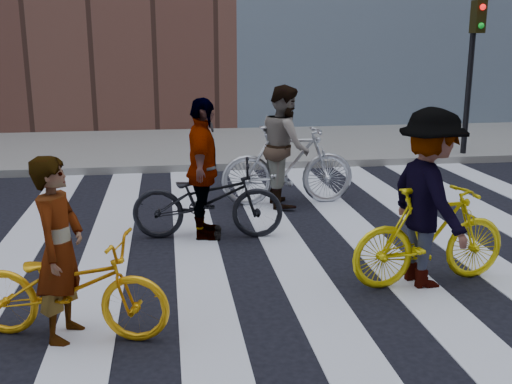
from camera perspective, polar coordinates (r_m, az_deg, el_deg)
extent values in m
plane|color=black|center=(7.35, 7.56, -5.93)|extent=(100.00, 100.00, 0.00)
cube|color=slate|center=(14.47, -0.60, 4.46)|extent=(100.00, 5.00, 0.15)
cube|color=silver|center=(7.33, -23.03, -7.00)|extent=(0.55, 10.00, 0.01)
cube|color=silver|center=(7.13, -14.38, -6.88)|extent=(0.55, 10.00, 0.01)
cube|color=silver|center=(7.09, -5.45, -6.59)|extent=(0.55, 10.00, 0.01)
cube|color=silver|center=(7.22, 3.34, -6.15)|extent=(0.55, 10.00, 0.01)
cube|color=silver|center=(7.52, 11.62, -5.60)|extent=(0.55, 10.00, 0.01)
cube|color=silver|center=(7.95, 19.11, -5.00)|extent=(0.55, 10.00, 0.01)
cylinder|color=black|center=(13.64, 19.60, 9.52)|extent=(0.12, 0.12, 3.20)
cube|color=black|center=(13.49, 20.41, 15.38)|extent=(0.22, 0.28, 0.65)
sphere|color=red|center=(13.36, 20.79, 16.14)|extent=(0.12, 0.12, 0.12)
sphere|color=#0CCC26|center=(13.35, 20.66, 14.61)|extent=(0.12, 0.12, 0.12)
imported|color=#F9A90D|center=(5.44, -17.41, -8.62)|extent=(1.86, 1.04, 0.93)
imported|color=#B8BAC3|center=(9.37, 3.05, 2.55)|extent=(2.10, 0.59, 1.26)
imported|color=yellow|center=(6.54, 16.29, -4.01)|extent=(1.82, 0.71, 1.06)
imported|color=black|center=(7.80, -4.64, -0.73)|extent=(2.02, 0.90, 1.03)
imported|color=slate|center=(5.33, -18.21, -5.23)|extent=(0.52, 0.67, 1.61)
imported|color=slate|center=(9.30, 2.77, 4.41)|extent=(0.71, 0.91, 1.88)
imported|color=slate|center=(6.41, 16.13, -0.61)|extent=(0.84, 1.29, 1.87)
imported|color=slate|center=(7.70, -5.07, 2.15)|extent=(0.57, 1.12, 1.83)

